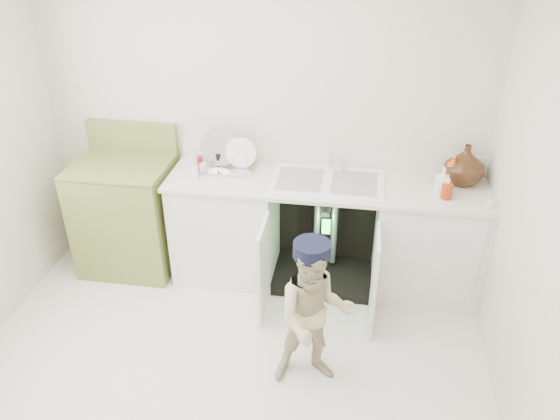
# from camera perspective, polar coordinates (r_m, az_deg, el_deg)

# --- Properties ---
(ground) EXTENTS (3.50, 3.50, 0.00)m
(ground) POSITION_cam_1_polar(r_m,az_deg,el_deg) (3.80, -5.94, -17.13)
(ground) COLOR silver
(ground) RESTS_ON ground
(room_shell) EXTENTS (6.00, 5.50, 1.26)m
(room_shell) POSITION_cam_1_polar(r_m,az_deg,el_deg) (3.01, -7.19, -0.77)
(room_shell) COLOR beige
(room_shell) RESTS_ON ground
(counter_run) EXTENTS (2.44, 1.02, 1.21)m
(counter_run) POSITION_cam_1_polar(r_m,az_deg,el_deg) (4.35, 5.02, -2.04)
(counter_run) COLOR silver
(counter_run) RESTS_ON ground
(avocado_stove) EXTENTS (0.76, 0.65, 1.18)m
(avocado_stove) POSITION_cam_1_polar(r_m,az_deg,el_deg) (4.69, -15.55, -0.32)
(avocado_stove) COLOR olive
(avocado_stove) RESTS_ON ground
(repair_worker) EXTENTS (0.58, 0.99, 1.05)m
(repair_worker) POSITION_cam_1_polar(r_m,az_deg,el_deg) (3.44, 3.61, -10.87)
(repair_worker) COLOR beige
(repair_worker) RESTS_ON ground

